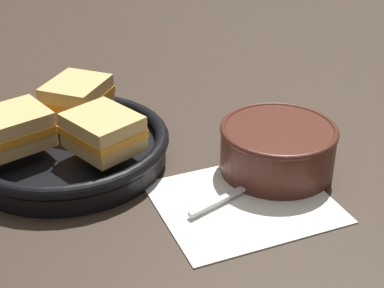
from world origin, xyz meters
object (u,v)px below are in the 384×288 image
Objects in this scene: spoon at (255,183)px; sandwich_near_right at (103,132)px; sandwich_far_left at (77,97)px; sandwich_near_left at (13,129)px; soup_bowl at (278,146)px; skillet at (68,148)px.

spoon is 0.20m from sandwich_near_right.
spoon is 0.28m from sandwich_far_left.
sandwich_far_left is (0.11, 0.05, 0.00)m from sandwich_near_left.
sandwich_near_left is (-0.29, 0.17, 0.03)m from soup_bowl.
spoon is 0.25m from skillet.
sandwich_near_left is at bearing 143.93° from sandwich_near_right.
sandwich_near_right is 0.89× the size of sandwich_far_left.
sandwich_near_right reaches higher than spoon.
sandwich_near_left is at bearing 148.99° from soup_bowl.
sandwich_far_left reaches higher than soup_bowl.
sandwich_far_left is at bearing 129.73° from soup_bowl.
spoon is 0.31m from sandwich_near_left.
spoon is at bearing -46.80° from skillet.
soup_bowl is 0.28m from skillet.
sandwich_near_left and sandwich_far_left have the same top height.
soup_bowl is 1.31× the size of sandwich_far_left.
sandwich_far_left reaches higher than skillet.
skillet is 0.08m from sandwich_far_left.
spoon is at bearing -40.24° from sandwich_near_right.
skillet is (-0.17, 0.18, 0.01)m from spoon.
sandwich_near_right is (-0.19, 0.11, 0.03)m from soup_bowl.
sandwich_near_right and sandwich_far_left have the same top height.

